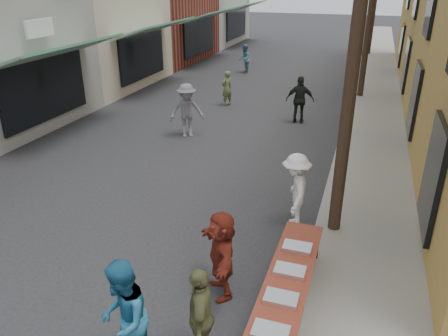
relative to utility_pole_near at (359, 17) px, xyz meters
The scene contains 16 objects.
ground 6.91m from the utility_pole_near, 145.10° to the right, with size 120.00×120.00×0.00m, color #28282B.
sidewalk 12.82m from the utility_pole_near, 86.66° to the left, with size 2.20×60.00×0.10m, color gray.
utility_pole_near is the anchor object (origin of this frame).
serving_table 4.95m from the utility_pole_near, 99.04° to the right, with size 0.70×4.00×0.75m.
catering_tray_foil_b 5.58m from the utility_pole_near, 96.88° to the right, with size 0.50×0.33×0.08m, color #B2B2B7.
catering_tray_buns 5.09m from the utility_pole_near, 98.27° to the right, with size 0.50×0.33×0.08m, color tan.
catering_tray_foil_d 4.64m from the utility_pole_near, 100.33° to the right, with size 0.50×0.33×0.08m, color #B2B2B7.
catering_tray_buns_end 4.26m from the utility_pole_near, 103.76° to the right, with size 0.50×0.33×0.08m, color tan.
guest_front_c 6.38m from the utility_pole_near, 117.40° to the right, with size 0.89×0.69×1.82m, color teal.
guest_front_d 3.75m from the utility_pole_near, behind, with size 1.11×0.64×1.72m, color white.
guest_front_e 5.78m from the utility_pole_near, 109.70° to the right, with size 0.94×0.39×1.61m, color #67673B.
guest_queue_back 4.87m from the utility_pole_near, 122.30° to the right, with size 1.51×0.48×1.63m, color maroon.
passerby_left 8.04m from the utility_pole_near, 139.41° to the left, with size 1.20×0.69×1.85m, color slate.
passerby_mid 8.52m from the utility_pole_near, 105.37° to the left, with size 1.04×0.43×1.77m, color black.
passerby_right 11.00m from the utility_pole_near, 121.42° to the left, with size 0.54×0.36×1.49m, color #5E6F40.
passerby_far 17.25m from the utility_pole_near, 112.86° to the left, with size 0.77×0.60×1.59m, color teal.
Camera 1 is at (4.63, -5.59, 5.23)m, focal length 35.00 mm.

